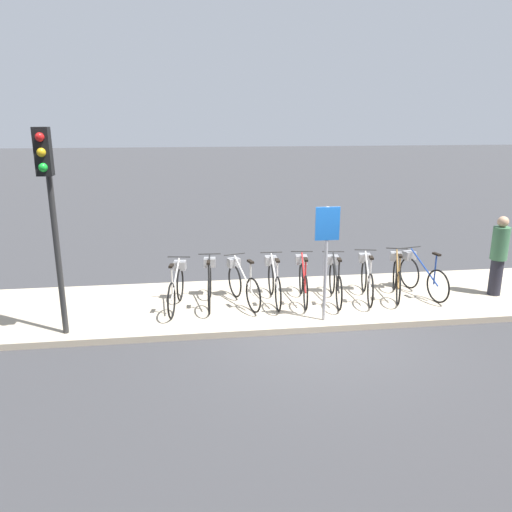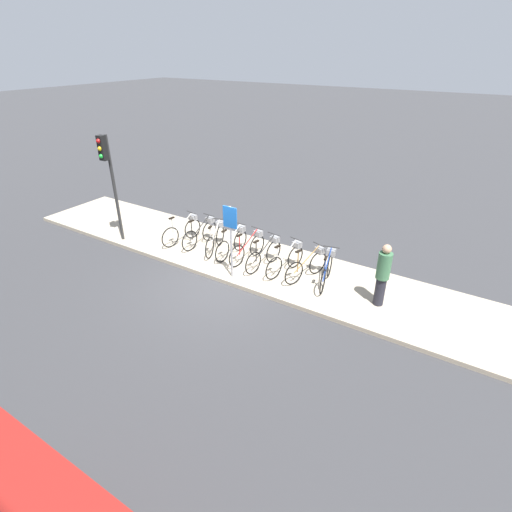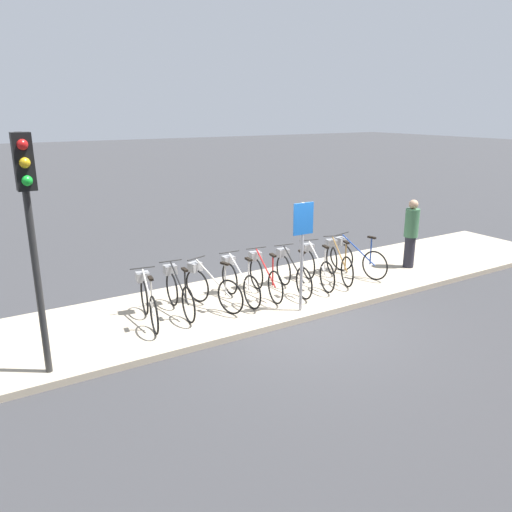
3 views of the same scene
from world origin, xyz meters
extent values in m
plane|color=#38383A|center=(0.00, 0.00, 0.00)|extent=(120.00, 120.00, 0.00)
cube|color=#B7A88E|center=(0.00, 1.46, 0.06)|extent=(17.31, 2.91, 0.12)
torus|color=black|center=(-2.70, 0.78, 0.47)|extent=(0.15, 0.69, 0.69)
torus|color=black|center=(-2.55, 1.72, 0.47)|extent=(0.15, 0.69, 0.69)
cylinder|color=beige|center=(-2.62, 1.25, 0.75)|extent=(0.19, 0.96, 0.59)
cylinder|color=beige|center=(-2.68, 0.91, 0.78)|extent=(0.04, 0.04, 0.62)
cube|color=black|center=(-2.68, 0.91, 1.11)|extent=(0.10, 0.21, 0.04)
cylinder|color=#262626|center=(-2.55, 1.72, 1.05)|extent=(0.46, 0.10, 0.02)
cube|color=gray|center=(-2.54, 1.77, 0.86)|extent=(0.27, 0.24, 0.18)
torus|color=black|center=(-1.99, 0.91, 0.47)|extent=(0.08, 0.69, 0.69)
torus|color=black|center=(-1.92, 1.86, 0.47)|extent=(0.08, 0.69, 0.69)
cylinder|color=black|center=(-1.96, 1.39, 0.75)|extent=(0.10, 0.97, 0.59)
cylinder|color=black|center=(-1.98, 1.05, 0.78)|extent=(0.03, 0.03, 0.62)
cube|color=black|center=(-1.98, 1.05, 1.11)|extent=(0.08, 0.20, 0.04)
cylinder|color=#262626|center=(-1.92, 1.86, 1.05)|extent=(0.46, 0.05, 0.02)
cube|color=gray|center=(-1.92, 1.91, 0.86)|extent=(0.25, 0.22, 0.18)
torus|color=black|center=(-1.14, 0.87, 0.47)|extent=(0.23, 0.67, 0.69)
torus|color=black|center=(-1.41, 1.78, 0.47)|extent=(0.23, 0.67, 0.69)
cylinder|color=beige|center=(-1.27, 1.32, 0.75)|extent=(0.31, 0.94, 0.59)
cylinder|color=beige|center=(-1.18, 0.99, 0.78)|extent=(0.04, 0.04, 0.62)
cube|color=black|center=(-1.18, 0.99, 1.11)|extent=(0.12, 0.21, 0.04)
cylinder|color=#262626|center=(-1.41, 1.78, 1.05)|extent=(0.45, 0.16, 0.02)
cube|color=gray|center=(-1.43, 1.82, 0.86)|extent=(0.29, 0.26, 0.18)
torus|color=black|center=(-0.65, 0.87, 0.47)|extent=(0.05, 0.69, 0.69)
torus|color=black|center=(-0.63, 1.82, 0.47)|extent=(0.05, 0.69, 0.69)
cylinder|color=silver|center=(-0.64, 1.35, 0.75)|extent=(0.05, 0.97, 0.59)
cylinder|color=silver|center=(-0.65, 1.00, 0.78)|extent=(0.03, 0.03, 0.62)
cube|color=black|center=(-0.65, 1.00, 1.11)|extent=(0.07, 0.20, 0.04)
cylinder|color=#262626|center=(-0.63, 1.82, 1.05)|extent=(0.46, 0.03, 0.02)
cube|color=gray|center=(-0.63, 1.87, 0.86)|extent=(0.24, 0.20, 0.18)
torus|color=black|center=(-0.10, 0.86, 0.47)|extent=(0.13, 0.69, 0.69)
torus|color=black|center=(0.02, 1.80, 0.47)|extent=(0.13, 0.69, 0.69)
cylinder|color=red|center=(-0.04, 1.33, 0.75)|extent=(0.16, 0.96, 0.59)
cylinder|color=red|center=(-0.09, 0.99, 0.78)|extent=(0.04, 0.04, 0.62)
cube|color=black|center=(-0.09, 0.99, 1.11)|extent=(0.10, 0.21, 0.04)
cylinder|color=#262626|center=(0.02, 1.80, 1.05)|extent=(0.46, 0.08, 0.02)
cube|color=gray|center=(0.03, 1.85, 0.86)|extent=(0.26, 0.23, 0.18)
torus|color=black|center=(0.54, 0.76, 0.47)|extent=(0.13, 0.69, 0.69)
torus|color=black|center=(0.67, 1.70, 0.47)|extent=(0.13, 0.69, 0.69)
cylinder|color=black|center=(0.61, 1.23, 0.75)|extent=(0.16, 0.96, 0.59)
cylinder|color=black|center=(0.56, 0.89, 0.78)|extent=(0.04, 0.04, 0.62)
cube|color=black|center=(0.56, 0.89, 1.11)|extent=(0.10, 0.21, 0.04)
cylinder|color=#262626|center=(0.67, 1.70, 1.05)|extent=(0.46, 0.09, 0.02)
cube|color=gray|center=(0.68, 1.75, 0.86)|extent=(0.27, 0.23, 0.18)
torus|color=black|center=(1.20, 0.82, 0.47)|extent=(0.18, 0.68, 0.69)
torus|color=black|center=(1.40, 1.75, 0.47)|extent=(0.18, 0.68, 0.69)
cylinder|color=silver|center=(1.30, 1.28, 0.75)|extent=(0.23, 0.95, 0.59)
cylinder|color=silver|center=(1.23, 0.95, 0.78)|extent=(0.04, 0.04, 0.62)
cube|color=black|center=(1.23, 0.95, 1.11)|extent=(0.11, 0.21, 0.04)
cylinder|color=#262626|center=(1.40, 1.75, 1.05)|extent=(0.45, 0.12, 0.02)
cube|color=gray|center=(1.41, 1.80, 0.86)|extent=(0.28, 0.25, 0.18)
torus|color=black|center=(1.81, 0.87, 0.47)|extent=(0.26, 0.67, 0.69)
torus|color=black|center=(2.11, 1.77, 0.47)|extent=(0.26, 0.67, 0.69)
cylinder|color=olive|center=(1.96, 1.32, 0.75)|extent=(0.34, 0.93, 0.59)
cylinder|color=olive|center=(1.85, 1.00, 0.78)|extent=(0.04, 0.04, 0.62)
cube|color=black|center=(1.85, 1.00, 1.11)|extent=(0.13, 0.21, 0.04)
cylinder|color=#262626|center=(2.11, 1.77, 1.05)|extent=(0.44, 0.17, 0.02)
cube|color=gray|center=(2.13, 1.82, 0.86)|extent=(0.29, 0.27, 0.18)
torus|color=black|center=(2.66, 0.89, 0.47)|extent=(0.18, 0.68, 0.69)
torus|color=black|center=(2.46, 1.82, 0.47)|extent=(0.18, 0.68, 0.69)
cylinder|color=navy|center=(2.56, 1.36, 0.75)|extent=(0.23, 0.95, 0.59)
cylinder|color=navy|center=(2.63, 1.02, 0.78)|extent=(0.04, 0.04, 0.62)
cube|color=black|center=(2.63, 1.02, 1.11)|extent=(0.11, 0.21, 0.04)
cylinder|color=#262626|center=(2.46, 1.82, 1.05)|extent=(0.45, 0.12, 0.02)
cube|color=gray|center=(2.45, 1.87, 0.86)|extent=(0.28, 0.25, 0.18)
cylinder|color=#23232D|center=(4.10, 1.17, 0.51)|extent=(0.26, 0.26, 0.78)
cylinder|color=#3F724C|center=(4.10, 1.17, 1.25)|extent=(0.34, 0.34, 0.69)
sphere|color=tan|center=(4.10, 1.17, 1.71)|extent=(0.23, 0.23, 0.23)
cylinder|color=#2D2D2D|center=(-4.54, 0.35, 1.88)|extent=(0.10, 0.10, 3.52)
cube|color=black|center=(-4.54, 0.17, 3.27)|extent=(0.24, 0.20, 0.75)
sphere|color=red|center=(-4.54, 0.07, 3.49)|extent=(0.14, 0.14, 0.14)
sphere|color=gold|center=(-4.54, 0.07, 3.26)|extent=(0.14, 0.14, 0.14)
sphere|color=green|center=(-4.54, 0.07, 3.03)|extent=(0.14, 0.14, 0.14)
cylinder|color=#99999E|center=(0.12, 0.30, 1.19)|extent=(0.06, 0.06, 2.14)
cube|color=#1959B2|center=(0.12, 0.28, 1.96)|extent=(0.44, 0.03, 0.60)
camera|label=1|loc=(-2.30, -8.13, 3.78)|focal=35.00mm
camera|label=2|loc=(6.00, -7.73, 6.04)|focal=28.00mm
camera|label=3|loc=(-5.37, -7.02, 3.93)|focal=35.00mm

